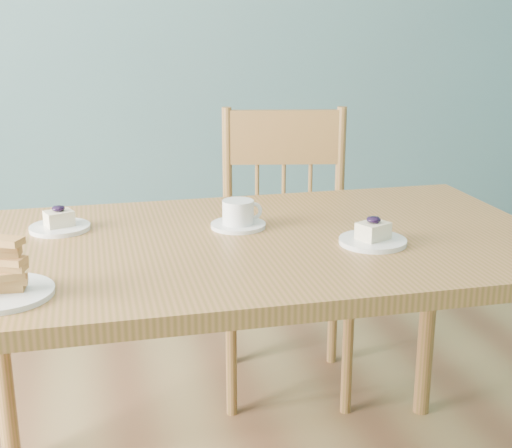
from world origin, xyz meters
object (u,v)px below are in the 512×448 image
(dining_table, at_px, (255,268))
(cheesecake_plate_far, at_px, (60,224))
(dining_chair, at_px, (286,250))
(coffee_cup, at_px, (239,216))
(cheesecake_plate_near, at_px, (373,237))

(dining_table, xyz_separation_m, cheesecake_plate_far, (-0.47, 0.19, 0.10))
(dining_chair, height_order, cheesecake_plate_far, dining_chair)
(cheesecake_plate_far, bearing_deg, dining_table, -22.23)
(cheesecake_plate_far, height_order, coffee_cup, coffee_cup)
(dining_table, xyz_separation_m, dining_chair, (0.28, 0.68, -0.20))
(cheesecake_plate_far, distance_m, coffee_cup, 0.46)
(cheesecake_plate_near, bearing_deg, dining_chair, 88.87)
(coffee_cup, bearing_deg, dining_chair, 62.84)
(dining_table, distance_m, cheesecake_plate_near, 0.30)
(dining_table, distance_m, dining_chair, 0.76)
(dining_chair, height_order, cheesecake_plate_near, dining_chair)
(coffee_cup, bearing_deg, dining_table, -80.02)
(cheesecake_plate_near, distance_m, coffee_cup, 0.35)
(coffee_cup, bearing_deg, cheesecake_plate_far, 169.46)
(dining_table, relative_size, coffee_cup, 10.37)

